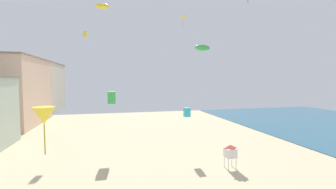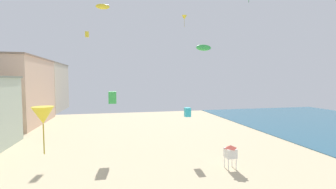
{
  "view_description": "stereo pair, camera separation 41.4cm",
  "coord_description": "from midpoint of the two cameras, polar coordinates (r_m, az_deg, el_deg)",
  "views": [
    {
      "loc": [
        -2.21,
        -7.21,
        9.53
      ],
      "look_at": [
        3.77,
        17.53,
        7.91
      ],
      "focal_mm": 24.55,
      "sensor_mm": 36.0,
      "label": 1
    },
    {
      "loc": [
        -1.81,
        -7.3,
        9.53
      ],
      "look_at": [
        3.77,
        17.53,
        7.91
      ],
      "focal_mm": 24.55,
      "sensor_mm": 36.0,
      "label": 2
    }
  ],
  "objects": [
    {
      "name": "kite_yellow_delta",
      "position": [
        18.92,
        -29.0,
        -4.63
      ],
      "size": [
        1.54,
        1.54,
        3.5
      ],
      "color": "yellow"
    },
    {
      "name": "kite_yellow_delta_2",
      "position": [
        39.78,
        3.44,
        18.51
      ],
      "size": [
        0.83,
        0.83,
        1.88
      ],
      "color": "yellow"
    },
    {
      "name": "boardwalk_hotel_far",
      "position": [
        80.53,
        -30.19,
        1.57
      ],
      "size": [
        13.77,
        18.79,
        14.6
      ],
      "color": "beige",
      "rests_on": "ground"
    },
    {
      "name": "kite_yellow_box",
      "position": [
        46.94,
        -20.16,
        13.89
      ],
      "size": [
        0.65,
        0.65,
        1.02
      ],
      "color": "yellow"
    },
    {
      "name": "kite_yellow_parafoil_2",
      "position": [
        26.46,
        -16.41,
        20.3
      ],
      "size": [
        1.43,
        0.4,
        0.55
      ],
      "color": "yellow"
    },
    {
      "name": "kite_green_box_2",
      "position": [
        32.43,
        -14.2,
        -0.75
      ],
      "size": [
        1.05,
        1.05,
        1.64
      ],
      "color": "green"
    },
    {
      "name": "lifeguard_stand",
      "position": [
        26.29,
        14.77,
        -13.49
      ],
      "size": [
        1.1,
        1.1,
        2.55
      ],
      "rotation": [
        0.0,
        0.0,
        -0.14
      ],
      "color": "white",
      "rests_on": "ground"
    },
    {
      "name": "kite_cyan_box",
      "position": [
        29.95,
        4.33,
        -4.39
      ],
      "size": [
        0.75,
        0.75,
        1.18
      ],
      "color": "#2DB7CC"
    },
    {
      "name": "kite_green_parafoil",
      "position": [
        35.68,
        8.22,
        11.41
      ],
      "size": [
        2.37,
        0.66,
        0.92
      ],
      "color": "green"
    }
  ]
}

